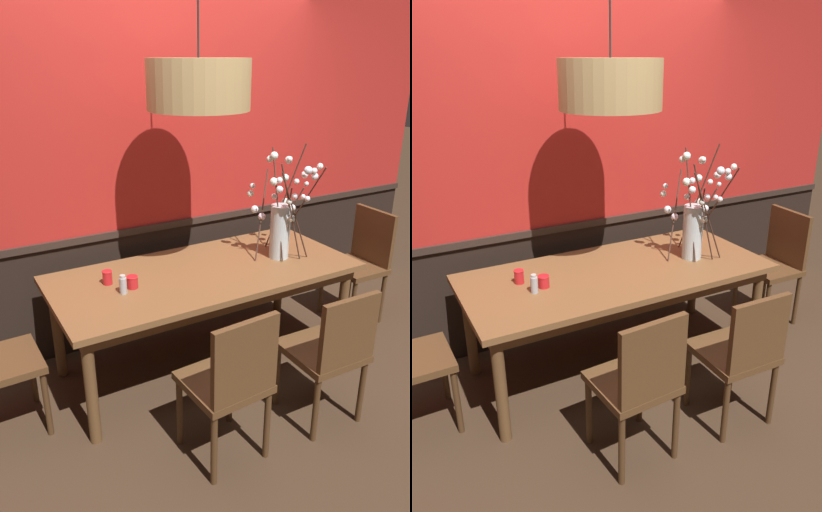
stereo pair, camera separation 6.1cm
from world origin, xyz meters
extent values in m
plane|color=#422D1E|center=(0.00, 0.00, 0.00)|extent=(24.00, 24.00, 0.00)
cube|color=black|center=(0.00, 0.67, 0.43)|extent=(5.11, 0.12, 0.86)
cube|color=#31241E|center=(0.00, 0.66, 0.88)|extent=(5.11, 0.14, 0.05)
cube|color=#B2231E|center=(0.00, 0.67, 1.88)|extent=(5.11, 0.12, 2.04)
cube|color=brown|center=(0.00, 0.00, 0.72)|extent=(2.07, 0.93, 0.04)
cube|color=brown|center=(0.00, 0.00, 0.66)|extent=(1.96, 0.82, 0.08)
cylinder|color=brown|center=(-0.94, -0.37, 0.35)|extent=(0.07, 0.07, 0.70)
cylinder|color=brown|center=(0.94, -0.37, 0.35)|extent=(0.07, 0.07, 0.70)
cylinder|color=brown|center=(-0.94, 0.37, 0.35)|extent=(0.07, 0.07, 0.70)
cylinder|color=brown|center=(0.94, 0.37, 0.35)|extent=(0.07, 0.07, 0.70)
cube|color=brown|center=(-1.34, -0.01, 0.46)|extent=(0.43, 0.43, 0.04)
cylinder|color=#492F1A|center=(-1.17, 0.17, 0.22)|extent=(0.04, 0.04, 0.43)
cylinder|color=#492F1A|center=(-1.16, -0.19, 0.22)|extent=(0.04, 0.04, 0.43)
cube|color=brown|center=(0.33, 0.81, 0.45)|extent=(0.44, 0.41, 0.04)
cube|color=brown|center=(0.32, 0.99, 0.68)|extent=(0.40, 0.06, 0.41)
cylinder|color=#492F1A|center=(0.52, 0.66, 0.21)|extent=(0.04, 0.04, 0.43)
cylinder|color=#492F1A|center=(0.16, 0.64, 0.21)|extent=(0.04, 0.04, 0.43)
cylinder|color=#492F1A|center=(0.50, 0.99, 0.21)|extent=(0.04, 0.04, 0.43)
cylinder|color=#492F1A|center=(0.15, 0.97, 0.21)|extent=(0.04, 0.04, 0.43)
cube|color=brown|center=(1.42, -0.01, 0.46)|extent=(0.40, 0.45, 0.04)
cube|color=brown|center=(1.59, -0.02, 0.71)|extent=(0.05, 0.42, 0.45)
cylinder|color=#492F1A|center=(1.25, -0.20, 0.22)|extent=(0.04, 0.04, 0.44)
cylinder|color=#492F1A|center=(1.26, 0.18, 0.22)|extent=(0.04, 0.04, 0.44)
cylinder|color=#492F1A|center=(1.57, -0.21, 0.22)|extent=(0.04, 0.04, 0.44)
cylinder|color=#492F1A|center=(1.58, 0.17, 0.22)|extent=(0.04, 0.04, 0.44)
cube|color=brown|center=(0.34, -0.81, 0.45)|extent=(0.42, 0.44, 0.04)
cube|color=brown|center=(0.34, -1.01, 0.68)|extent=(0.39, 0.05, 0.41)
cylinder|color=#492F1A|center=(0.17, -0.62, 0.21)|extent=(0.04, 0.04, 0.43)
cylinder|color=#492F1A|center=(0.52, -0.63, 0.21)|extent=(0.04, 0.04, 0.43)
cylinder|color=#492F1A|center=(0.16, -0.99, 0.21)|extent=(0.04, 0.04, 0.43)
cylinder|color=#492F1A|center=(0.51, -1.00, 0.21)|extent=(0.04, 0.04, 0.43)
cube|color=brown|center=(-0.27, 0.81, 0.46)|extent=(0.45, 0.44, 0.04)
cube|color=brown|center=(-0.27, 1.01, 0.72)|extent=(0.42, 0.04, 0.47)
cylinder|color=#492F1A|center=(-0.08, 0.62, 0.22)|extent=(0.04, 0.04, 0.44)
cylinder|color=#492F1A|center=(-0.47, 0.63, 0.22)|extent=(0.04, 0.04, 0.44)
cylinder|color=#492F1A|center=(-0.08, 0.99, 0.22)|extent=(0.04, 0.04, 0.44)
cylinder|color=#492F1A|center=(-0.46, 1.00, 0.22)|extent=(0.04, 0.04, 0.44)
cube|color=brown|center=(-0.34, -0.79, 0.46)|extent=(0.43, 0.43, 0.04)
cube|color=brown|center=(-0.33, -0.98, 0.70)|extent=(0.39, 0.06, 0.43)
cylinder|color=#492F1A|center=(-0.52, -0.63, 0.22)|extent=(0.04, 0.04, 0.44)
cylinder|color=#492F1A|center=(-0.18, -0.61, 0.22)|extent=(0.04, 0.04, 0.44)
cylinder|color=#492F1A|center=(-0.50, -0.98, 0.22)|extent=(0.04, 0.04, 0.44)
cylinder|color=#492F1A|center=(-0.16, -0.96, 0.22)|extent=(0.04, 0.04, 0.44)
cylinder|color=silver|center=(0.58, -0.06, 0.93)|extent=(0.14, 0.14, 0.39)
cylinder|color=silver|center=(0.58, -0.06, 0.79)|extent=(0.12, 0.12, 0.08)
cylinder|color=#472D23|center=(0.77, -0.03, 1.07)|extent=(0.07, 0.41, 0.66)
sphere|color=white|center=(0.90, -0.01, 1.32)|extent=(0.04, 0.04, 0.04)
sphere|color=white|center=(0.95, -0.01, 1.35)|extent=(0.05, 0.05, 0.05)
sphere|color=white|center=(0.91, 0.00, 1.28)|extent=(0.05, 0.05, 0.05)
cylinder|color=#472D23|center=(0.57, -0.17, 1.10)|extent=(0.24, 0.03, 0.71)
sphere|color=white|center=(0.58, -0.30, 1.42)|extent=(0.05, 0.05, 0.05)
sphere|color=white|center=(0.57, -0.20, 1.23)|extent=(0.04, 0.04, 0.04)
sphere|color=white|center=(0.59, -0.28, 1.33)|extent=(0.03, 0.03, 0.03)
sphere|color=white|center=(0.55, -0.17, 1.19)|extent=(0.04, 0.04, 0.04)
sphere|color=white|center=(0.61, -0.24, 1.37)|extent=(0.05, 0.05, 0.05)
cylinder|color=#472D23|center=(0.60, -0.18, 1.07)|extent=(0.31, 0.05, 0.66)
sphere|color=white|center=(0.60, -0.16, 1.06)|extent=(0.05, 0.05, 0.05)
sphere|color=white|center=(0.60, -0.29, 1.23)|extent=(0.04, 0.04, 0.04)
sphere|color=white|center=(0.61, -0.24, 1.23)|extent=(0.03, 0.03, 0.03)
cylinder|color=#472D23|center=(0.68, 0.01, 0.99)|extent=(0.14, 0.20, 0.50)
sphere|color=white|center=(0.71, 0.07, 1.10)|extent=(0.05, 0.05, 0.05)
sphere|color=white|center=(0.67, 0.02, 1.04)|extent=(0.03, 0.03, 0.03)
sphere|color=white|center=(0.79, 0.05, 1.25)|extent=(0.04, 0.04, 0.04)
sphere|color=white|center=(0.68, -0.01, 1.05)|extent=(0.04, 0.04, 0.04)
cylinder|color=#472D23|center=(0.49, 0.05, 1.05)|extent=(0.21, 0.19, 0.60)
sphere|color=white|center=(0.42, 0.08, 1.25)|extent=(0.04, 0.04, 0.04)
sphere|color=white|center=(0.50, 0.05, 1.03)|extent=(0.05, 0.05, 0.05)
sphere|color=white|center=(0.45, 0.07, 1.08)|extent=(0.05, 0.05, 0.05)
sphere|color=white|center=(0.42, 0.10, 1.20)|extent=(0.05, 0.05, 0.05)
cylinder|color=#472D23|center=(0.53, -0.07, 1.13)|extent=(0.04, 0.15, 0.78)
sphere|color=white|center=(0.51, -0.11, 1.26)|extent=(0.05, 0.05, 0.05)
sphere|color=white|center=(0.51, -0.06, 1.20)|extent=(0.04, 0.04, 0.04)
sphere|color=white|center=(0.44, -0.08, 1.46)|extent=(0.04, 0.04, 0.04)
sphere|color=white|center=(0.45, -0.11, 1.49)|extent=(0.05, 0.05, 0.05)
sphere|color=white|center=(0.52, -0.09, 1.32)|extent=(0.04, 0.04, 0.04)
sphere|color=white|center=(0.50, -0.06, 1.30)|extent=(0.05, 0.05, 0.05)
cylinder|color=#472D23|center=(0.60, -0.09, 1.01)|extent=(0.04, 0.12, 0.53)
sphere|color=white|center=(0.58, -0.12, 1.00)|extent=(0.03, 0.03, 0.03)
sphere|color=white|center=(0.60, -0.09, 1.09)|extent=(0.05, 0.05, 0.05)
sphere|color=white|center=(0.59, -0.11, 1.05)|extent=(0.04, 0.04, 0.04)
sphere|color=white|center=(0.64, -0.09, 1.11)|extent=(0.05, 0.05, 0.05)
sphere|color=white|center=(0.58, -0.08, 1.03)|extent=(0.04, 0.04, 0.04)
sphere|color=white|center=(0.62, -0.06, 1.06)|extent=(0.05, 0.05, 0.05)
cylinder|color=#472D23|center=(0.69, 0.05, 1.14)|extent=(0.16, 0.22, 0.79)
sphere|color=white|center=(0.74, 0.08, 1.41)|extent=(0.04, 0.04, 0.04)
sphere|color=white|center=(0.74, 0.10, 1.40)|extent=(0.05, 0.05, 0.05)
sphere|color=white|center=(0.72, 0.09, 1.28)|extent=(0.05, 0.05, 0.05)
cylinder|color=red|center=(-0.53, -0.02, 0.78)|extent=(0.07, 0.07, 0.08)
torus|color=red|center=(-0.53, -0.02, 0.82)|extent=(0.07, 0.07, 0.01)
cylinder|color=silver|center=(-0.53, -0.02, 0.77)|extent=(0.05, 0.05, 0.04)
cylinder|color=red|center=(-0.65, 0.11, 0.79)|extent=(0.06, 0.06, 0.09)
torus|color=red|center=(-0.65, 0.11, 0.83)|extent=(0.07, 0.07, 0.01)
cylinder|color=silver|center=(-0.65, 0.11, 0.77)|extent=(0.04, 0.04, 0.05)
cylinder|color=#ADADB2|center=(-0.61, -0.06, 0.79)|extent=(0.05, 0.05, 0.10)
cylinder|color=beige|center=(-0.61, -0.06, 0.85)|extent=(0.03, 0.03, 0.02)
cylinder|color=tan|center=(-0.04, 0.00, 1.93)|extent=(0.61, 0.61, 0.29)
sphere|color=#F9EAB7|center=(-0.04, 0.00, 1.89)|extent=(0.14, 0.14, 0.14)
camera|label=1|loc=(-1.51, -2.65, 2.09)|focal=34.55mm
camera|label=2|loc=(-1.46, -2.68, 2.09)|focal=34.55mm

